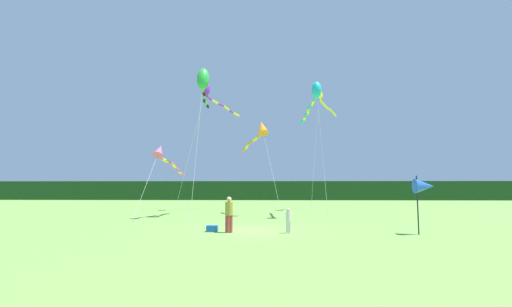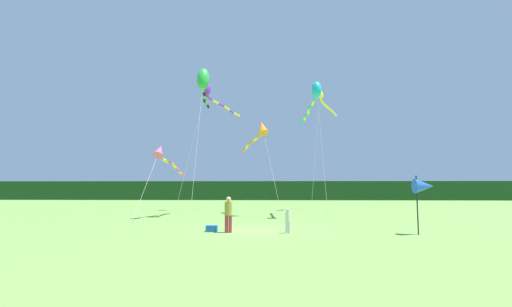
{
  "view_description": "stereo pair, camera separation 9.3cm",
  "coord_description": "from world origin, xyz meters",
  "px_view_note": "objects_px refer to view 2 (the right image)",
  "views": [
    {
      "loc": [
        0.81,
        -18.59,
        2.19
      ],
      "look_at": [
        0.0,
        6.0,
        4.55
      ],
      "focal_mm": 24.95,
      "sensor_mm": 36.0,
      "label": 1
    },
    {
      "loc": [
        0.9,
        -18.59,
        2.19
      ],
      "look_at": [
        0.0,
        6.0,
        4.55
      ],
      "focal_mm": 24.95,
      "sensor_mm": 36.0,
      "label": 2
    }
  ],
  "objects_px": {
    "person_adult": "(228,212)",
    "kite_purple": "(209,93)",
    "kite_rainbow": "(164,156)",
    "kite_green": "(203,81)",
    "person_child": "(288,219)",
    "kite_yellow": "(321,94)",
    "kite_cyan": "(315,95)",
    "banner_flag_pole": "(424,187)",
    "kite_orange": "(260,130)",
    "cooler_box": "(212,229)"
  },
  "relations": [
    {
      "from": "kite_yellow",
      "to": "kite_orange",
      "type": "relative_size",
      "value": 1.62
    },
    {
      "from": "kite_yellow",
      "to": "banner_flag_pole",
      "type": "bearing_deg",
      "value": -83.15
    },
    {
      "from": "banner_flag_pole",
      "to": "kite_purple",
      "type": "bearing_deg",
      "value": 127.7
    },
    {
      "from": "kite_orange",
      "to": "kite_green",
      "type": "bearing_deg",
      "value": -160.75
    },
    {
      "from": "banner_flag_pole",
      "to": "kite_yellow",
      "type": "height_order",
      "value": "kite_yellow"
    },
    {
      "from": "person_child",
      "to": "banner_flag_pole",
      "type": "bearing_deg",
      "value": -2.83
    },
    {
      "from": "banner_flag_pole",
      "to": "kite_green",
      "type": "height_order",
      "value": "kite_green"
    },
    {
      "from": "banner_flag_pole",
      "to": "kite_green",
      "type": "distance_m",
      "value": 17.43
    },
    {
      "from": "person_adult",
      "to": "kite_yellow",
      "type": "bearing_deg",
      "value": 67.18
    },
    {
      "from": "banner_flag_pole",
      "to": "kite_cyan",
      "type": "xyz_separation_m",
      "value": [
        -3.86,
        8.94,
        6.82
      ]
    },
    {
      "from": "person_child",
      "to": "kite_purple",
      "type": "relative_size",
      "value": 0.09
    },
    {
      "from": "kite_purple",
      "to": "kite_orange",
      "type": "bearing_deg",
      "value": -50.08
    },
    {
      "from": "person_child",
      "to": "kite_purple",
      "type": "xyz_separation_m",
      "value": [
        -6.79,
        16.74,
        10.85
      ]
    },
    {
      "from": "person_child",
      "to": "kite_rainbow",
      "type": "distance_m",
      "value": 12.76
    },
    {
      "from": "person_adult",
      "to": "person_child",
      "type": "bearing_deg",
      "value": -2.02
    },
    {
      "from": "kite_green",
      "to": "person_child",
      "type": "bearing_deg",
      "value": -56.72
    },
    {
      "from": "kite_rainbow",
      "to": "kite_yellow",
      "type": "bearing_deg",
      "value": 33.66
    },
    {
      "from": "person_adult",
      "to": "person_child",
      "type": "distance_m",
      "value": 2.91
    },
    {
      "from": "kite_rainbow",
      "to": "kite_green",
      "type": "height_order",
      "value": "kite_green"
    },
    {
      "from": "cooler_box",
      "to": "kite_rainbow",
      "type": "bearing_deg",
      "value": 121.29
    },
    {
      "from": "cooler_box",
      "to": "kite_green",
      "type": "xyz_separation_m",
      "value": [
        -2.15,
        8.53,
        10.19
      ]
    },
    {
      "from": "person_adult",
      "to": "banner_flag_pole",
      "type": "xyz_separation_m",
      "value": [
        9.28,
        -0.42,
        1.26
      ]
    },
    {
      "from": "kite_yellow",
      "to": "kite_rainbow",
      "type": "xyz_separation_m",
      "value": [
        -12.96,
        -8.63,
        -6.82
      ]
    },
    {
      "from": "kite_purple",
      "to": "kite_orange",
      "type": "height_order",
      "value": "kite_purple"
    },
    {
      "from": "person_adult",
      "to": "kite_rainbow",
      "type": "distance_m",
      "value": 10.82
    },
    {
      "from": "person_child",
      "to": "kite_yellow",
      "type": "height_order",
      "value": "kite_yellow"
    },
    {
      "from": "person_adult",
      "to": "kite_purple",
      "type": "bearing_deg",
      "value": 103.2
    },
    {
      "from": "banner_flag_pole",
      "to": "kite_yellow",
      "type": "distance_m",
      "value": 19.82
    },
    {
      "from": "kite_rainbow",
      "to": "banner_flag_pole",
      "type": "bearing_deg",
      "value": -30.45
    },
    {
      "from": "banner_flag_pole",
      "to": "kite_cyan",
      "type": "distance_m",
      "value": 11.89
    },
    {
      "from": "person_child",
      "to": "cooler_box",
      "type": "xyz_separation_m",
      "value": [
        -3.76,
        0.46,
        -0.51
      ]
    },
    {
      "from": "kite_yellow",
      "to": "kite_orange",
      "type": "distance_m",
      "value": 10.01
    },
    {
      "from": "kite_purple",
      "to": "kite_rainbow",
      "type": "bearing_deg",
      "value": -102.88
    },
    {
      "from": "person_child",
      "to": "kite_yellow",
      "type": "relative_size",
      "value": 0.1
    },
    {
      "from": "person_adult",
      "to": "kite_cyan",
      "type": "height_order",
      "value": "kite_cyan"
    },
    {
      "from": "kite_purple",
      "to": "kite_yellow",
      "type": "bearing_deg",
      "value": 2.21
    },
    {
      "from": "person_child",
      "to": "kite_orange",
      "type": "relative_size",
      "value": 0.16
    },
    {
      "from": "person_child",
      "to": "kite_yellow",
      "type": "bearing_deg",
      "value": 75.95
    },
    {
      "from": "banner_flag_pole",
      "to": "kite_green",
      "type": "xyz_separation_m",
      "value": [
        -12.3,
        9.31,
        8.11
      ]
    },
    {
      "from": "person_child",
      "to": "kite_green",
      "type": "bearing_deg",
      "value": 123.28
    },
    {
      "from": "cooler_box",
      "to": "kite_rainbow",
      "type": "height_order",
      "value": "kite_rainbow"
    },
    {
      "from": "person_child",
      "to": "banner_flag_pole",
      "type": "distance_m",
      "value": 6.59
    },
    {
      "from": "kite_purple",
      "to": "kite_green",
      "type": "distance_m",
      "value": 7.88
    },
    {
      "from": "kite_purple",
      "to": "kite_green",
      "type": "bearing_deg",
      "value": -83.5
    },
    {
      "from": "kite_cyan",
      "to": "banner_flag_pole",
      "type": "bearing_deg",
      "value": -66.64
    },
    {
      "from": "banner_flag_pole",
      "to": "kite_purple",
      "type": "height_order",
      "value": "kite_purple"
    },
    {
      "from": "person_adult",
      "to": "kite_rainbow",
      "type": "height_order",
      "value": "kite_rainbow"
    },
    {
      "from": "banner_flag_pole",
      "to": "kite_rainbow",
      "type": "distance_m",
      "value": 17.61
    },
    {
      "from": "banner_flag_pole",
      "to": "person_adult",
      "type": "bearing_deg",
      "value": 177.42
    },
    {
      "from": "person_adult",
      "to": "banner_flag_pole",
      "type": "bearing_deg",
      "value": -2.58
    }
  ]
}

